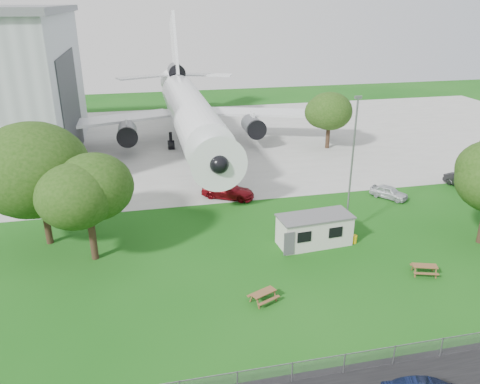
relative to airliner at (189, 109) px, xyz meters
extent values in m
plane|color=#22621A|center=(2.00, -35.86, -5.27)|extent=(160.00, 160.00, 0.00)
cube|color=#B7B7B2|center=(2.00, 2.14, -5.25)|extent=(120.00, 46.00, 0.03)
cube|color=#2D3033|center=(-14.93, -2.86, 1.48)|extent=(0.16, 16.00, 12.96)
cylinder|color=white|center=(0.00, -1.86, -0.17)|extent=(5.40, 34.00, 5.40)
cone|color=white|center=(0.00, -20.86, -0.17)|extent=(5.40, 5.50, 5.40)
cone|color=white|center=(0.00, 19.14, 0.63)|extent=(4.86, 9.00, 4.86)
cube|color=white|center=(-12.50, 1.34, -1.37)|extent=(21.36, 10.77, 0.36)
cube|color=white|center=(12.50, 1.34, -1.37)|extent=(21.36, 10.77, 0.36)
cube|color=white|center=(0.00, 19.14, 6.33)|extent=(0.46, 9.96, 12.17)
cylinder|color=#515459|center=(-8.50, -2.36, -2.27)|extent=(2.50, 4.20, 2.50)
cylinder|color=#515459|center=(8.50, -2.36, -2.27)|extent=(2.50, 4.20, 2.50)
cylinder|color=#515459|center=(0.00, 18.14, 2.63)|extent=(2.60, 4.50, 2.60)
cylinder|color=black|center=(0.00, -17.36, -4.07)|extent=(0.36, 0.36, 2.40)
cylinder|color=black|center=(-2.80, -0.86, -4.07)|extent=(0.44, 0.44, 2.40)
cylinder|color=black|center=(2.80, -0.86, -4.07)|extent=(0.44, 0.44, 2.40)
cube|color=beige|center=(6.71, -30.95, -4.02)|extent=(6.18, 2.97, 2.50)
cube|color=#59595B|center=(6.71, -30.95, -2.71)|extent=(6.40, 3.19, 0.12)
cylinder|color=gold|center=(10.11, -31.55, -4.92)|extent=(0.50, 0.50, 0.70)
cube|color=gray|center=(2.00, -45.36, -5.27)|extent=(58.00, 0.04, 1.30)
cylinder|color=slate|center=(10.20, -29.66, 0.73)|extent=(0.16, 0.16, 12.00)
cylinder|color=#382619|center=(-15.12, -25.97, -3.41)|extent=(0.56, 0.56, 3.73)
sphere|color=#36541B|center=(-15.12, -25.97, 1.15)|extent=(9.10, 9.10, 9.10)
cylinder|color=#382619|center=(-11.19, -29.49, -3.70)|extent=(0.56, 0.56, 3.14)
sphere|color=#36541B|center=(-11.19, -29.49, 0.14)|extent=(6.23, 6.23, 6.23)
cylinder|color=#382619|center=(18.51, -5.09, -3.85)|extent=(0.56, 0.56, 2.85)
sphere|color=#36541B|center=(18.51, -5.09, -0.37)|extent=(6.71, 6.71, 6.71)
imported|color=silver|center=(17.87, -23.32, -4.61)|extent=(3.56, 4.00, 1.31)
imported|color=black|center=(27.38, -22.44, -4.55)|extent=(2.72, 4.65, 1.45)
imported|color=maroon|center=(1.55, -19.58, -4.47)|extent=(5.90, 4.61, 1.60)
camera|label=1|loc=(-6.93, -63.78, 13.81)|focal=35.00mm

